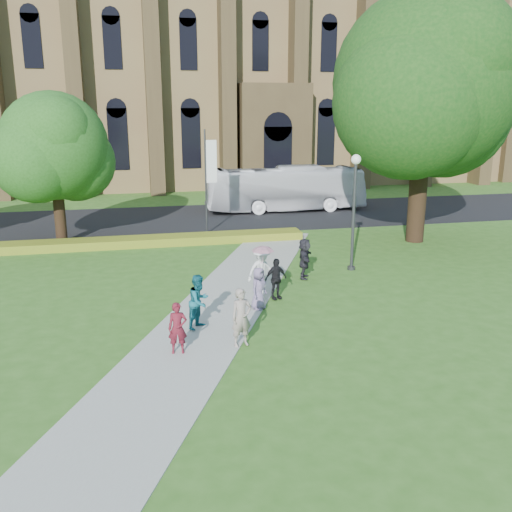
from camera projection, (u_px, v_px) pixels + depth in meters
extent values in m
plane|color=#34631D|center=(208.00, 339.00, 18.51)|extent=(160.00, 160.00, 0.00)
cube|color=black|center=(167.00, 220.00, 37.37)|extent=(160.00, 10.00, 0.02)
cube|color=#B2B2A8|center=(204.00, 327.00, 19.45)|extent=(15.58, 28.54, 0.04)
cube|color=#A89D21|center=(138.00, 242.00, 30.48)|extent=(18.00, 1.40, 0.45)
cube|color=olive|center=(252.00, 91.00, 56.10)|extent=(52.00, 16.00, 17.00)
cube|color=#4E3E24|center=(274.00, 138.00, 48.65)|extent=(6.00, 2.50, 9.00)
cylinder|color=#38383D|center=(353.00, 218.00, 25.58)|extent=(0.14, 0.14, 4.80)
sphere|color=white|center=(356.00, 159.00, 24.89)|extent=(0.44, 0.44, 0.44)
cylinder|color=#38383D|center=(351.00, 268.00, 26.18)|extent=(0.36, 0.36, 0.15)
cylinder|color=#332114|center=(419.00, 182.00, 30.73)|extent=(0.96, 0.96, 6.60)
sphere|color=#103E11|center=(426.00, 83.00, 29.40)|extent=(9.60, 9.60, 9.60)
cylinder|color=#332114|center=(59.00, 206.00, 30.40)|extent=(0.60, 0.60, 4.12)
sphere|color=#204D17|center=(54.00, 146.00, 29.57)|extent=(5.60, 5.60, 5.60)
cylinder|color=#38383D|center=(206.00, 183.00, 32.48)|extent=(0.10, 0.10, 6.00)
cube|color=white|center=(212.00, 162.00, 32.24)|extent=(0.60, 0.02, 2.40)
imported|color=white|center=(285.00, 189.00, 40.04)|extent=(11.21, 2.76, 3.11)
imported|color=maroon|center=(178.00, 328.00, 17.19)|extent=(0.61, 0.42, 1.60)
imported|color=#155D6C|center=(199.00, 301.00, 19.11)|extent=(1.13, 1.14, 1.86)
imported|color=silver|center=(262.00, 271.00, 22.48)|extent=(1.40, 1.05, 1.93)
imported|color=black|center=(276.00, 279.00, 21.98)|extent=(1.02, 0.67, 1.62)
imported|color=slate|center=(259.00, 288.00, 20.91)|extent=(0.90, 0.90, 1.58)
imported|color=#26242B|center=(304.00, 258.00, 24.60)|extent=(1.05, 1.71, 1.76)
imported|color=gray|center=(241.00, 317.00, 17.68)|extent=(0.77, 0.59, 1.87)
imported|color=#E8A3C4|center=(263.00, 258.00, 20.75)|extent=(0.81, 0.81, 0.68)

